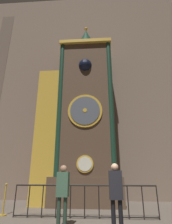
{
  "coord_description": "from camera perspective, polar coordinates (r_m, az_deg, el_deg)",
  "views": [
    {
      "loc": [
        0.12,
        -4.03,
        1.5
      ],
      "look_at": [
        -0.47,
        4.81,
        4.49
      ],
      "focal_mm": 28.0,
      "sensor_mm": 36.0,
      "label": 1
    }
  ],
  "objects": [
    {
      "name": "cathedral_back_wall",
      "position": [
        11.71,
        2.35,
        10.26
      ],
      "size": [
        24.0,
        0.32,
        14.32
      ],
      "color": "#7A6656",
      "rests_on": "ground_plane"
    },
    {
      "name": "clock_tower",
      "position": [
        9.27,
        -2.37,
        -1.62
      ],
      "size": [
        4.22,
        1.81,
        10.19
      ],
      "color": "brown",
      "rests_on": "ground_plane"
    },
    {
      "name": "railing_fence",
      "position": [
        6.65,
        -0.47,
        -26.65
      ],
      "size": [
        4.9,
        0.05,
        1.04
      ],
      "color": "black",
      "rests_on": "ground_plane"
    },
    {
      "name": "visitor_near",
      "position": [
        5.57,
        -7.6,
        -23.68
      ],
      "size": [
        0.36,
        0.25,
        1.66
      ],
      "rotation": [
        0.0,
        0.0,
        -0.08
      ],
      "color": "#213427",
      "rests_on": "ground_plane"
    },
    {
      "name": "visitor_far",
      "position": [
        4.99,
        9.73,
        -24.02
      ],
      "size": [
        0.34,
        0.23,
        1.69
      ],
      "rotation": [
        0.0,
        0.0,
        -0.02
      ],
      "color": "black",
      "rests_on": "ground_plane"
    },
    {
      "name": "stanchion_post",
      "position": [
        7.67,
        -25.29,
        -25.66
      ],
      "size": [
        0.28,
        0.28,
        1.07
      ],
      "color": "#B28E33",
      "rests_on": "ground_plane"
    }
  ]
}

